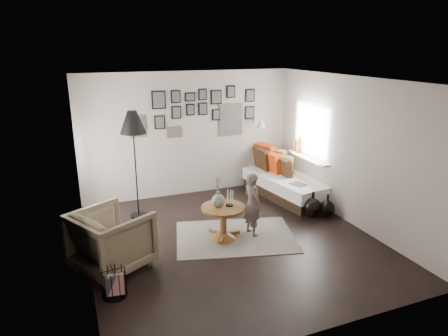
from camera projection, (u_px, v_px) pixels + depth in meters
name	position (u px, v px, depth m)	size (l,w,h in m)	color
ground	(232.00, 240.00, 6.60)	(4.80, 4.80, 0.00)	black
wall_back	(188.00, 134.00, 8.35)	(4.50, 4.50, 0.00)	#AA9D94
wall_front	(323.00, 227.00, 4.09)	(4.50, 4.50, 0.00)	#AA9D94
wall_left	(81.00, 182.00, 5.43)	(4.80, 4.80, 0.00)	#AA9D94
wall_right	(351.00, 151.00, 7.01)	(4.80, 4.80, 0.00)	#AA9D94
ceiling	(233.00, 80.00, 5.84)	(4.80, 4.80, 0.00)	white
door_left	(80.00, 174.00, 6.57)	(0.00, 2.14, 2.14)	white
window_right	(304.00, 154.00, 8.29)	(0.15, 1.32, 1.30)	white
gallery_wall	(201.00, 113.00, 8.31)	(2.74, 0.03, 1.08)	brown
wall_sconce	(261.00, 124.00, 8.62)	(0.18, 0.36, 0.16)	white
rug	(235.00, 237.00, 6.71)	(1.96, 1.37, 0.01)	beige
pedestal_table	(223.00, 224.00, 6.60)	(0.72, 0.72, 0.56)	brown
vase	(218.00, 198.00, 6.45)	(0.21, 0.21, 0.51)	black
candles	(230.00, 198.00, 6.51)	(0.12, 0.12, 0.27)	black
daybed	(284.00, 181.00, 8.49)	(1.18, 2.17, 1.00)	black
magazine_on_daybed	(298.00, 184.00, 7.85)	(0.23, 0.31, 0.02)	black
armchair	(112.00, 240.00, 5.67)	(0.94, 0.97, 0.88)	#72654D
armchair_cushion	(113.00, 235.00, 5.71)	(0.40, 0.40, 0.10)	white
floor_lamp	(133.00, 126.00, 7.01)	(0.47, 0.47, 2.00)	black
magazine_basket	(114.00, 283.00, 5.08)	(0.32, 0.32, 0.38)	black
demijohn_large	(312.00, 207.00, 7.45)	(0.33, 0.33, 0.50)	black
demijohn_small	(327.00, 209.00, 7.43)	(0.29, 0.29, 0.45)	black
child	(252.00, 204.00, 6.65)	(0.40, 0.26, 1.09)	#524541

